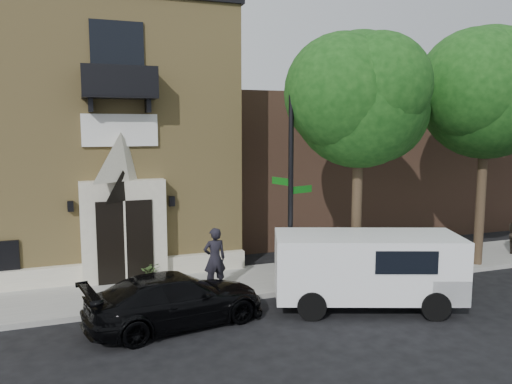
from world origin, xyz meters
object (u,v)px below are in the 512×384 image
at_px(black_sedan, 176,299).
at_px(cargo_van, 373,267).
at_px(dumpster, 352,255).
at_px(fire_hydrant, 343,271).
at_px(pedestrian_near, 215,259).
at_px(street_sign, 291,193).

relative_size(black_sedan, cargo_van, 0.85).
bearing_deg(cargo_van, dumpster, 92.61).
relative_size(fire_hydrant, pedestrian_near, 0.37).
height_order(street_sign, pedestrian_near, street_sign).
height_order(cargo_van, street_sign, street_sign).
height_order(black_sedan, dumpster, dumpster).
distance_m(black_sedan, pedestrian_near, 2.49).
bearing_deg(pedestrian_near, black_sedan, 49.04).
bearing_deg(street_sign, black_sedan, -178.34).
relative_size(street_sign, pedestrian_near, 3.06).
relative_size(cargo_van, pedestrian_near, 2.86).
height_order(fire_hydrant, dumpster, dumpster).
bearing_deg(black_sedan, fire_hydrant, -87.90).
bearing_deg(street_sign, dumpster, -5.27).
bearing_deg(pedestrian_near, fire_hydrant, 168.36).
bearing_deg(cargo_van, black_sedan, -166.22).
relative_size(cargo_van, street_sign, 0.94).
relative_size(cargo_van, dumpster, 2.51).
height_order(cargo_van, dumpster, cargo_van).
height_order(black_sedan, fire_hydrant, black_sedan).
xyz_separation_m(fire_hydrant, dumpster, (0.65, 0.57, 0.34)).
height_order(dumpster, pedestrian_near, pedestrian_near).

